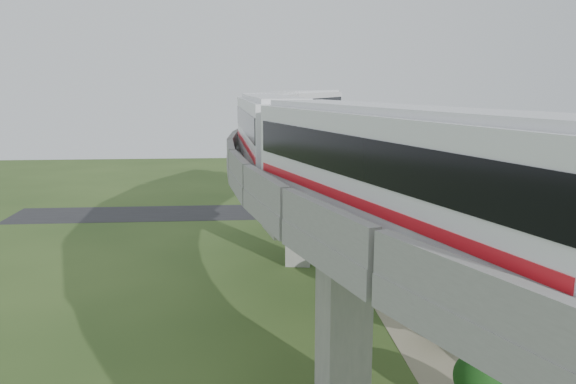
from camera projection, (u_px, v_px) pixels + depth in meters
name	position (u px, v px, depth m)	size (l,w,h in m)	color
ground	(300.00, 313.00, 36.49)	(160.00, 160.00, 0.00)	#2C451B
dirt_lot	(522.00, 319.00, 35.62)	(18.00, 26.00, 0.04)	gray
asphalt_road	(275.00, 211.00, 65.87)	(60.00, 8.00, 0.03)	#232326
viaduct	(362.00, 175.00, 35.09)	(19.58, 73.98, 11.40)	#99968E
metro_train	(303.00, 120.00, 37.36)	(12.14, 61.24, 3.64)	silver
fence	(447.00, 298.00, 37.11)	(3.87, 38.73, 1.50)	#2D382D
tree_0	(380.00, 207.00, 58.45)	(3.17, 3.17, 3.48)	#382314
tree_1	(383.00, 220.00, 53.98)	(2.26, 2.26, 2.83)	#382314
tree_2	(380.00, 248.00, 44.67)	(2.52, 2.52, 2.88)	#382314
tree_3	(383.00, 262.00, 38.58)	(2.83, 2.83, 3.84)	#382314
tree_4	(439.00, 312.00, 31.81)	(2.14, 2.14, 2.89)	#382314
tree_5	(485.00, 378.00, 25.05)	(2.79, 2.79, 2.93)	#382314
car_white	(543.00, 327.00, 32.80)	(1.61, 4.00, 1.36)	silver
car_red	(563.00, 285.00, 39.96)	(1.23, 3.52, 1.16)	#A11F0E
car_dark	(492.00, 274.00, 42.03)	(1.70, 4.18, 1.21)	black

